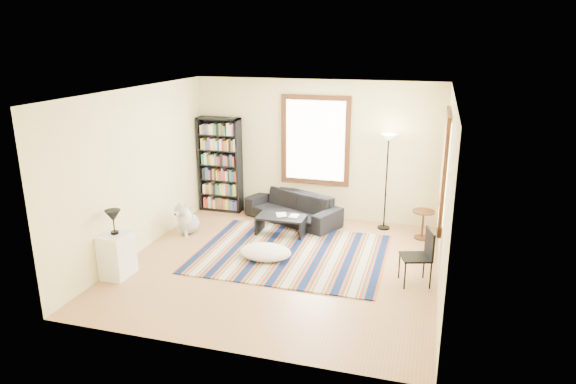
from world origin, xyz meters
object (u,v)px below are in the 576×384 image
(side_table, at_px, (423,225))
(folding_chair, at_px, (416,257))
(floor_cushion, at_px, (266,252))
(dog, at_px, (188,217))
(floor_lamp, at_px, (386,183))
(coffee_table, at_px, (281,225))
(bookshelf, at_px, (220,165))
(white_cabinet, at_px, (117,255))
(sofa, at_px, (293,208))

(side_table, distance_m, folding_chair, 1.91)
(floor_cushion, xyz_separation_m, dog, (-1.77, 0.71, 0.20))
(floor_lamp, bearing_deg, coffee_table, -155.20)
(coffee_table, distance_m, folding_chair, 2.88)
(side_table, bearing_deg, dog, -167.73)
(coffee_table, height_order, floor_lamp, floor_lamp)
(bookshelf, relative_size, dog, 3.23)
(floor_lamp, xyz_separation_m, dog, (-3.54, -1.26, -0.62))
(floor_cushion, distance_m, side_table, 3.00)
(floor_cushion, relative_size, white_cabinet, 1.26)
(coffee_table, bearing_deg, white_cabinet, -129.10)
(side_table, xyz_separation_m, dog, (-4.28, -0.93, 0.04))
(floor_cushion, height_order, white_cabinet, white_cabinet)
(sofa, height_order, dog, dog)
(sofa, distance_m, white_cabinet, 3.69)
(sofa, relative_size, dog, 3.20)
(coffee_table, relative_size, floor_lamp, 0.48)
(coffee_table, height_order, white_cabinet, white_cabinet)
(bookshelf, relative_size, floor_lamp, 1.08)
(folding_chair, bearing_deg, white_cabinet, 175.37)
(sofa, distance_m, floor_cushion, 1.88)
(floor_lamp, height_order, white_cabinet, floor_lamp)
(bookshelf, height_order, floor_lamp, bookshelf)
(floor_cushion, height_order, side_table, side_table)
(floor_cushion, height_order, floor_lamp, floor_lamp)
(bookshelf, xyz_separation_m, floor_cushion, (1.71, -2.14, -0.89))
(bookshelf, relative_size, side_table, 3.70)
(floor_lamp, distance_m, dog, 3.81)
(white_cabinet, bearing_deg, floor_lamp, 41.12)
(floor_lamp, distance_m, folding_chair, 2.38)
(sofa, relative_size, floor_cushion, 2.24)
(sofa, xyz_separation_m, floor_lamp, (1.81, 0.10, 0.64))
(bookshelf, bearing_deg, side_table, -6.74)
(side_table, relative_size, white_cabinet, 0.77)
(coffee_table, bearing_deg, floor_cushion, -86.91)
(folding_chair, distance_m, white_cabinet, 4.56)
(bookshelf, bearing_deg, folding_chair, -29.94)
(floor_cushion, relative_size, folding_chair, 1.03)
(white_cabinet, bearing_deg, floor_cushion, 32.72)
(floor_lamp, relative_size, dog, 3.00)
(coffee_table, bearing_deg, dog, -166.47)
(dog, bearing_deg, sofa, 44.47)
(floor_lamp, relative_size, folding_chair, 2.16)
(folding_chair, xyz_separation_m, dog, (-4.23, 0.97, -0.12))
(white_cabinet, relative_size, dog, 1.13)
(side_table, distance_m, white_cabinet, 5.36)
(folding_chair, distance_m, dog, 4.34)
(folding_chair, bearing_deg, floor_cushion, 156.72)
(bookshelf, distance_m, coffee_table, 2.10)
(coffee_table, relative_size, white_cabinet, 1.29)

